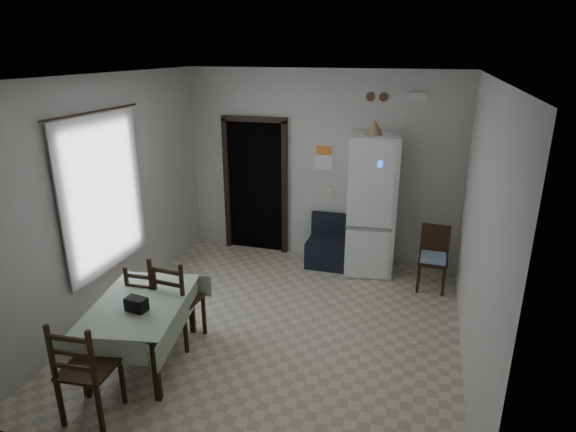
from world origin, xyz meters
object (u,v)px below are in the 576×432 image
Objects in this scene: fridge at (372,205)px; dining_chair_far_right at (178,298)px; navy_seat at (329,242)px; dining_chair_near_head at (88,367)px; dining_chair_far_left at (151,299)px; dining_table at (143,332)px; corner_chair at (433,260)px.

fridge is 3.10m from dining_chair_far_right.
dining_chair_far_right is (-1.19, -2.47, 0.15)m from navy_seat.
fridge reaches higher than dining_chair_near_head.
dining_chair_near_head is (0.18, -1.30, 0.05)m from dining_chair_far_left.
fridge reaches higher than dining_table.
navy_seat is at bearing -111.44° from dining_chair_far_right.
corner_chair is at bearing -135.53° from dining_chair_near_head.
fridge is 4.29m from dining_chair_near_head.
dining_chair_far_left is (-2.17, -2.47, -0.56)m from fridge.
dining_chair_far_right reaches higher than navy_seat.
dining_chair_far_right is 1.03× the size of dining_chair_near_head.
navy_seat reaches higher than dining_table.
corner_chair is 0.84× the size of dining_chair_far_right.
corner_chair is 3.71m from dining_chair_far_left.
dining_chair_near_head is (-1.99, -3.77, -0.51)m from fridge.
dining_table is at bearing 108.73° from dining_chair_far_left.
fridge reaches higher than corner_chair.
dining_chair_near_head reaches higher than dining_table.
fridge is at bearing -122.83° from dining_chair_near_head.
dining_chair_far_left is at bearing 100.05° from dining_table.
navy_seat is at bearing 173.23° from fridge.
dining_table is at bearing 73.40° from dining_chair_far_right.
fridge is 3.60m from dining_table.
corner_chair is at bearing -14.48° from navy_seat.
fridge reaches higher than dining_chair_far_right.
dining_chair_near_head is at bearing -110.27° from navy_seat.
dining_chair_near_head is (-1.37, -3.77, 0.13)m from navy_seat.
dining_chair_far_left reaches higher than navy_seat.
dining_chair_far_left is at bearing -122.37° from navy_seat.
corner_chair is (0.90, -0.39, -0.58)m from fridge.
corner_chair is 3.86m from dining_table.
dining_chair_far_left is (-3.07, -2.08, 0.02)m from corner_chair.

